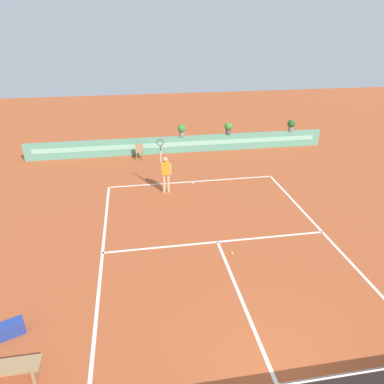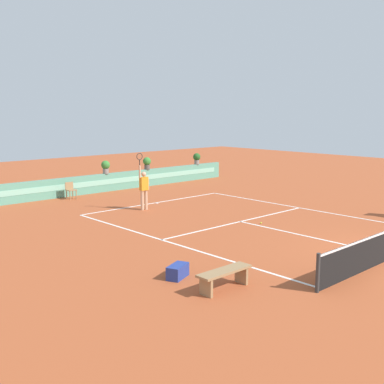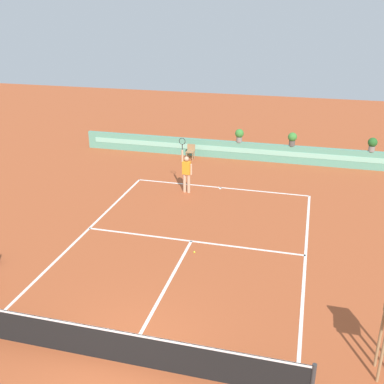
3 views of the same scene
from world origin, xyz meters
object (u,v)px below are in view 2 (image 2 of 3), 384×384
(bench_courtside, at_px, (224,275))
(tennis_player, at_px, (144,187))
(gear_bag, at_px, (178,271))
(potted_plant_far_right, at_px, (197,158))
(ball_kid_chair, at_px, (71,190))
(tennis_ball_near_baseline, at_px, (261,223))
(potted_plant_right, at_px, (147,162))
(potted_plant_centre, at_px, (106,166))

(bench_courtside, relative_size, tennis_player, 0.62)
(gear_bag, xyz_separation_m, potted_plant_far_right, (13.26, 13.26, 1.23))
(ball_kid_chair, distance_m, tennis_ball_near_baseline, 10.46)
(bench_courtside, distance_m, tennis_player, 10.29)
(potted_plant_right, height_order, potted_plant_centre, same)
(bench_courtside, distance_m, potted_plant_centre, 15.92)
(potted_plant_right, bearing_deg, gear_bag, -124.77)
(bench_courtside, bearing_deg, potted_plant_right, 58.77)
(potted_plant_far_right, height_order, potted_plant_right, same)
(bench_courtside, bearing_deg, gear_bag, 101.68)
(potted_plant_far_right, distance_m, potted_plant_right, 4.06)
(tennis_player, height_order, potted_plant_far_right, tennis_player)
(gear_bag, bearing_deg, bench_courtside, -78.32)
(tennis_ball_near_baseline, xyz_separation_m, potted_plant_centre, (-0.21, 10.80, 1.38))
(ball_kid_chair, height_order, potted_plant_far_right, potted_plant_far_right)
(ball_kid_chair, bearing_deg, potted_plant_centre, 15.78)
(bench_courtside, height_order, tennis_player, tennis_player)
(tennis_ball_near_baseline, distance_m, potted_plant_centre, 10.89)
(tennis_player, relative_size, potted_plant_right, 3.57)
(bench_courtside, xyz_separation_m, potted_plant_right, (8.91, 14.69, 1.04))
(ball_kid_chair, xyz_separation_m, gear_bag, (-3.75, -12.53, -0.30))
(potted_plant_far_right, relative_size, potted_plant_right, 1.00)
(bench_courtside, height_order, potted_plant_right, potted_plant_right)
(bench_courtside, distance_m, gear_bag, 1.48)
(ball_kid_chair, xyz_separation_m, potted_plant_far_right, (9.52, 0.73, 0.93))
(tennis_player, relative_size, potted_plant_far_right, 3.57)
(bench_courtside, bearing_deg, potted_plant_far_right, 48.57)
(potted_plant_right, bearing_deg, tennis_player, -128.82)
(bench_courtside, distance_m, potted_plant_right, 17.22)
(tennis_ball_near_baseline, bearing_deg, bench_courtside, -148.07)
(potted_plant_far_right, bearing_deg, potted_plant_centre, 180.00)
(potted_plant_far_right, bearing_deg, ball_kid_chair, -175.60)
(bench_courtside, xyz_separation_m, tennis_player, (4.51, 9.23, 0.67))
(tennis_ball_near_baseline, bearing_deg, potted_plant_centre, 91.13)
(ball_kid_chair, relative_size, potted_plant_far_right, 1.17)
(tennis_player, xyz_separation_m, potted_plant_right, (4.40, 5.47, 0.36))
(ball_kid_chair, relative_size, potted_plant_right, 1.17)
(tennis_player, xyz_separation_m, potted_plant_far_right, (8.46, 5.47, 0.36))
(tennis_player, bearing_deg, tennis_ball_near_baseline, -71.88)
(bench_courtside, relative_size, potted_plant_centre, 2.21)
(tennis_ball_near_baseline, height_order, potted_plant_far_right, potted_plant_far_right)
(bench_courtside, height_order, potted_plant_far_right, potted_plant_far_right)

